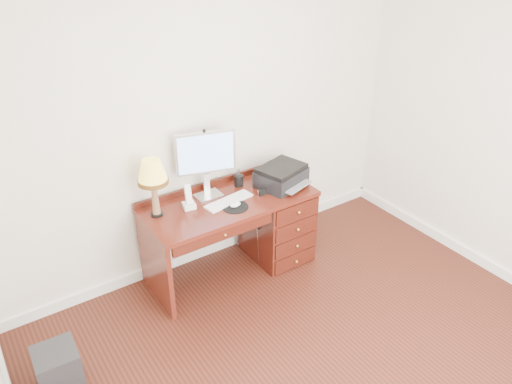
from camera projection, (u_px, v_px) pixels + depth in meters
ground at (331, 369)px, 3.64m from camera, size 4.00×4.00×0.00m
room_shell at (280, 313)px, 4.07m from camera, size 4.00×4.00×4.00m
desk at (260, 221)px, 4.61m from camera, size 1.50×0.67×0.75m
monitor at (205, 157)px, 4.17m from camera, size 0.50×0.23×0.59m
keyboard at (229, 201)px, 4.25m from camera, size 0.46×0.19×0.02m
mouse_pad at (235, 206)px, 4.17m from camera, size 0.22×0.22×0.04m
printer at (281, 176)px, 4.47m from camera, size 0.49×0.43×0.19m
leg_lamp at (153, 175)px, 3.89m from camera, size 0.24×0.24×0.50m
phone at (189, 201)px, 4.14m from camera, size 0.12×0.12×0.21m
pen_cup at (239, 181)px, 4.48m from camera, size 0.08×0.08×0.10m
chair at (265, 210)px, 4.64m from camera, size 0.41×0.41×0.80m
equipment_box at (59, 369)px, 3.43m from camera, size 0.29×0.29×0.33m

